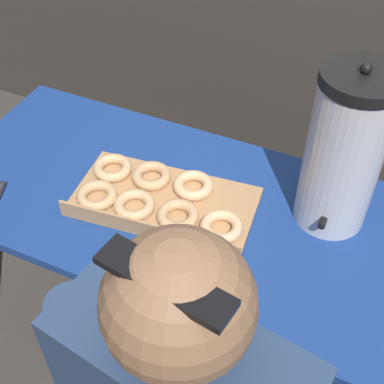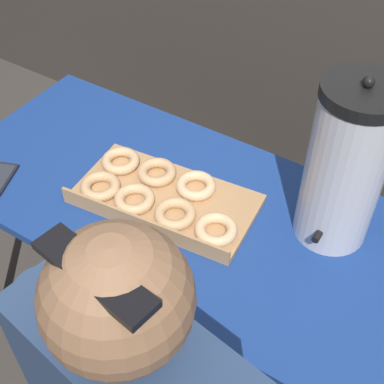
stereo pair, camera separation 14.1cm
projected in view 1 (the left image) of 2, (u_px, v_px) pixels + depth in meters
The scene contains 4 objects.
ground_plane at pixel (200, 343), 1.94m from camera, with size 12.00×12.00×0.00m, color #3D3833.
folding_table at pixel (203, 223), 1.48m from camera, with size 1.53×0.64×0.70m.
donut_box at pixel (159, 199), 1.45m from camera, with size 0.52×0.31×0.05m.
coffee_urn at pixel (344, 152), 1.28m from camera, with size 0.19×0.22×0.47m.
Camera 1 is at (0.38, -0.91, 1.76)m, focal length 50.00 mm.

